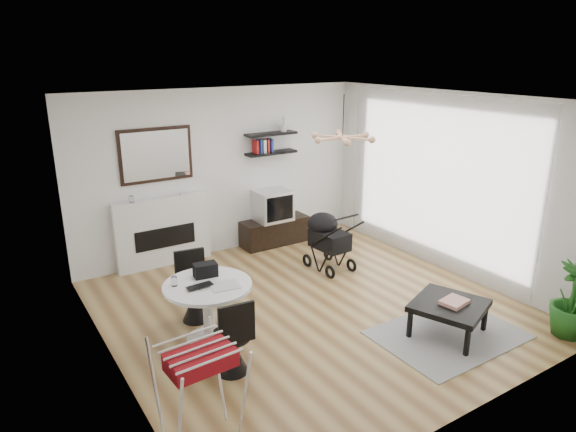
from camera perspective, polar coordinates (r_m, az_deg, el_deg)
floor at (r=6.89m, az=2.45°, el=-10.12°), size 5.00×5.00×0.00m
ceiling at (r=6.11m, az=2.79°, el=12.86°), size 5.00×5.00×0.00m
wall_back at (r=8.46m, az=-7.22°, el=4.88°), size 5.00×0.00×5.00m
wall_left at (r=5.40m, az=-19.66°, el=-3.60°), size 0.00×5.00×5.00m
wall_right at (r=8.03m, az=17.38°, el=3.49°), size 0.00×5.00×5.00m
sheer_curtain at (r=8.08m, az=15.85°, el=3.72°), size 0.04×3.60×2.60m
fireplace at (r=8.18m, az=-13.75°, el=-0.81°), size 1.50×0.17×2.16m
shelf_lower at (r=8.69m, az=-1.87°, el=7.03°), size 0.90×0.25×0.04m
shelf_upper at (r=8.63m, az=-1.89°, el=9.12°), size 0.90×0.25×0.04m
pendant_lamp at (r=6.83m, az=6.10°, el=8.66°), size 0.90×0.90×0.10m
tv_console at (r=8.97m, az=-1.48°, el=-1.71°), size 1.21×0.42×0.45m
crt_tv at (r=8.79m, az=-1.77°, el=1.24°), size 0.60×0.53×0.53m
dining_table at (r=5.99m, az=-8.83°, el=-9.63°), size 1.01×1.01×0.73m
laptop at (r=5.77m, az=-9.59°, el=-7.88°), size 0.31×0.21×0.02m
black_bag at (r=6.05m, az=-9.17°, el=-5.93°), size 0.29×0.19×0.16m
newspaper at (r=5.80m, az=-7.05°, el=-7.69°), size 0.35×0.30×0.01m
drinking_glass at (r=5.88m, az=-12.51°, el=-7.08°), size 0.07×0.07×0.11m
chair_far at (r=6.59m, az=-10.30°, el=-9.06°), size 0.43×0.44×0.88m
chair_near at (r=5.54m, az=-6.23°, el=-14.51°), size 0.42×0.44×0.87m
drying_rack at (r=4.61m, az=-9.72°, el=-18.74°), size 0.66×0.62×0.95m
stroller at (r=7.95m, az=4.39°, el=-2.94°), size 0.53×0.82×0.97m
rug at (r=6.57m, az=17.33°, el=-12.44°), size 1.70×1.23×0.01m
coffee_table at (r=6.41m, az=17.47°, el=-9.56°), size 1.01×1.01×0.40m
magazines at (r=6.38m, az=18.00°, el=-9.05°), size 0.35×0.29×0.04m
potted_plant at (r=6.94m, az=29.09°, el=-8.18°), size 0.59×0.59×0.90m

